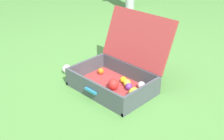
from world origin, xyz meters
name	(u,v)px	position (x,y,z in m)	size (l,w,h in m)	color
ground_plane	(121,91)	(0.00, 0.00, 0.00)	(16.00, 16.00, 0.00)	#569342
open_suitcase	(120,72)	(-0.06, 0.05, 0.12)	(0.59, 0.58, 0.52)	#B23838
stray_ball_on_grass	(67,69)	(-0.52, -0.10, 0.04)	(0.07, 0.07, 0.07)	white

